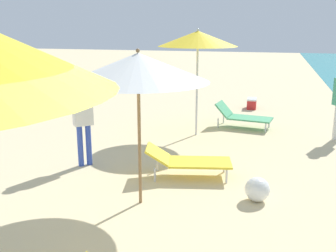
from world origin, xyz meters
TOP-DOWN VIEW (x-y plane):
  - umbrella_second at (-0.62, 4.00)m, footprint 2.10×2.10m
  - lounger_second_shoreside at (-0.13, 5.27)m, footprint 1.65×0.93m
  - umbrella_farthest at (-0.52, 8.14)m, footprint 1.94×1.94m
  - lounger_farthest_shoreside at (0.55, 9.19)m, footprint 1.57×0.86m
  - person_walking_mid at (-2.24, 5.36)m, footprint 0.41×0.40m
  - cooler_box at (0.67, 11.84)m, footprint 0.31×0.55m
  - beach_ball at (1.16, 4.53)m, footprint 0.40×0.40m

SIDE VIEW (x-z plane):
  - cooler_box at x=0.67m, z-range 0.00..0.35m
  - beach_ball at x=1.16m, z-range 0.00..0.40m
  - lounger_second_shoreside at x=-0.13m, z-range 0.03..0.62m
  - lounger_farthest_shoreside at x=0.55m, z-range -0.01..0.66m
  - person_walking_mid at x=-2.24m, z-range 0.18..1.86m
  - umbrella_second at x=-0.62m, z-range 0.93..3.33m
  - umbrella_farthest at x=-0.52m, z-range 1.08..3.72m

